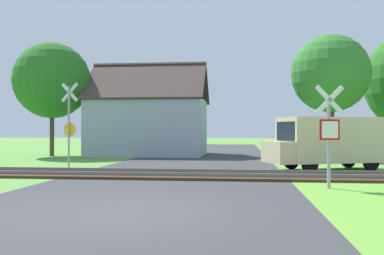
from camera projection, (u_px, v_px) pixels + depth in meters
ground_plane at (126, 212)px, 8.90m from camera, size 160.00×160.00×0.00m
road_asphalt at (147, 197)px, 10.88m from camera, size 8.03×80.00×0.01m
rail_track at (175, 175)px, 15.62m from camera, size 60.00×2.60×0.22m
stop_sign_near at (329, 131)px, 12.42m from camera, size 0.86×0.22×3.01m
crossing_sign_far at (69, 122)px, 19.06m from camera, size 0.86×0.23×3.83m
house at (150, 125)px, 29.22m from camera, size 7.84×6.41×6.31m
tree_left at (52, 81)px, 27.98m from camera, size 4.97×4.97×7.44m
tree_right at (330, 74)px, 25.38m from camera, size 4.62×4.62×7.36m
mail_truck at (327, 141)px, 18.18m from camera, size 5.24×3.52×2.24m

